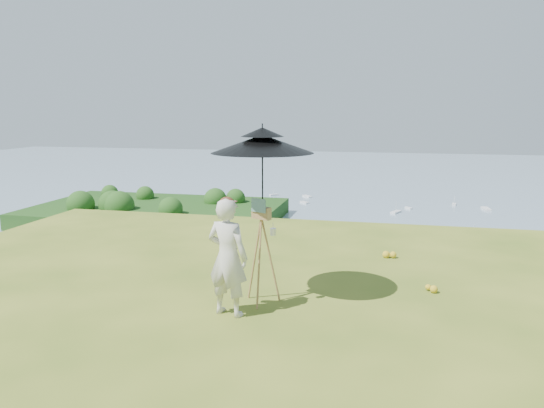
% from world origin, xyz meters
% --- Properties ---
extents(ground, '(14.00, 14.00, 0.00)m').
position_xyz_m(ground, '(0.00, 0.00, 0.00)').
color(ground, '#4F671D').
rests_on(ground, ground).
extents(shoreline_tier, '(170.00, 28.00, 8.00)m').
position_xyz_m(shoreline_tier, '(0.00, 75.00, -36.00)').
color(shoreline_tier, '#686353').
rests_on(shoreline_tier, bay_water).
extents(bay_water, '(700.00, 700.00, 0.00)m').
position_xyz_m(bay_water, '(0.00, 240.00, -34.00)').
color(bay_water, '#7394A4').
rests_on(bay_water, ground).
extents(peninsula, '(90.00, 60.00, 12.00)m').
position_xyz_m(peninsula, '(-75.00, 155.00, -29.00)').
color(peninsula, '#0F3810').
rests_on(peninsula, bay_water).
extents(slope_trees, '(110.00, 50.00, 6.00)m').
position_xyz_m(slope_trees, '(0.00, 35.00, -15.00)').
color(slope_trees, '#174C16').
rests_on(slope_trees, forest_slope).
extents(harbor_town, '(110.00, 22.00, 5.00)m').
position_xyz_m(harbor_town, '(0.00, 75.00, -29.50)').
color(harbor_town, silver).
rests_on(harbor_town, shoreline_tier).
extents(moored_boats, '(140.00, 140.00, 0.70)m').
position_xyz_m(moored_boats, '(-12.50, 161.00, -33.65)').
color(moored_boats, silver).
rests_on(moored_boats, bay_water).
extents(wildflowers, '(10.00, 10.50, 0.12)m').
position_xyz_m(wildflowers, '(0.00, 0.25, 0.06)').
color(wildflowers, gold).
rests_on(wildflowers, ground).
extents(painter, '(0.64, 0.50, 1.56)m').
position_xyz_m(painter, '(-0.65, 0.74, 0.78)').
color(painter, silver).
rests_on(painter, ground).
extents(field_easel, '(0.75, 0.75, 1.48)m').
position_xyz_m(field_easel, '(-0.33, 1.26, 0.74)').
color(field_easel, '#8D5E3B').
rests_on(field_easel, ground).
extents(sun_umbrella, '(1.85, 1.85, 1.26)m').
position_xyz_m(sun_umbrella, '(-0.32, 1.29, 1.85)').
color(sun_umbrella, black).
rests_on(sun_umbrella, field_easel).
extents(painter_cap, '(0.29, 0.31, 0.10)m').
position_xyz_m(painter_cap, '(-0.65, 0.74, 1.52)').
color(painter_cap, '#D2737C').
rests_on(painter_cap, painter).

